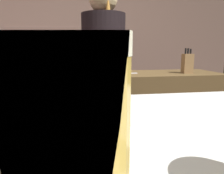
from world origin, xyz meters
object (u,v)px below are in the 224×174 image
mixing_bowl (58,73)px  chefs_knife (126,73)px  bottle_vinegar (82,50)px  bottle_soy (54,51)px  bartender (104,77)px  knife_block (187,63)px  pint_glass_near (68,159)px  bottle_olive_oil (67,50)px

mixing_bowl → chefs_knife: (0.67, 0.03, -0.02)m
bottle_vinegar → bottle_soy: bottle_vinegar is taller
mixing_bowl → bottle_soy: bottle_soy is taller
bartender → knife_block: (0.92, 0.36, 0.07)m
mixing_bowl → chefs_knife: 0.67m
knife_block → bottle_soy: bearing=137.5°
pint_glass_near → bottle_vinegar: 3.26m
mixing_bowl → bartender: bearing=-43.9°
chefs_knife → bottle_vinegar: bottle_vinegar is taller
bottle_vinegar → bottle_soy: bearing=178.6°
bartender → bottle_soy: (-0.55, 1.71, 0.19)m
mixing_bowl → bottle_vinegar: size_ratio=0.73×
bartender → knife_block: bearing=-81.7°
chefs_knife → bottle_soy: size_ratio=0.99×
chefs_knife → bottle_olive_oil: (-0.63, 1.25, 0.22)m
chefs_knife → mixing_bowl: bearing=170.2°
knife_block → bartender: bearing=-158.4°
bottle_soy → bottle_olive_oil: bottle_olive_oil is taller
knife_block → chefs_knife: knife_block is taller
bartender → knife_block: 0.99m
pint_glass_near → bottle_vinegar: bearing=88.4°
bottle_olive_oil → pint_glass_near: bearing=-87.6°
knife_block → bottle_soy: (-1.47, 1.35, 0.11)m
bottle_vinegar → bottle_olive_oil: (-0.23, -0.05, 0.00)m
bottle_soy → mixing_bowl: bearing=-83.0°
knife_block → bottle_olive_oil: bottle_olive_oil is taller
mixing_bowl → pint_glass_near: size_ratio=1.26×
chefs_knife → pint_glass_near: 2.03m
mixing_bowl → pint_glass_near: bearing=-85.0°
mixing_bowl → bottle_vinegar: bottle_vinegar is taller
chefs_knife → bottle_soy: (-0.83, 1.30, 0.21)m
bottle_vinegar → bottle_olive_oil: bearing=-167.7°
bartender → bottle_vinegar: bearing=-9.0°
mixing_bowl → chefs_knife: size_ratio=0.77×
bottle_soy → chefs_knife: bearing=-57.5°
knife_block → bottle_vinegar: size_ratio=1.01×
chefs_knife → pint_glass_near: size_ratio=1.63×
mixing_bowl → bottle_soy: (-0.16, 1.34, 0.19)m
bottle_soy → bottle_vinegar: bearing=-1.4°
pint_glass_near → bottle_olive_oil: 3.21m
bottle_olive_oil → knife_block: bearing=-45.4°
pint_glass_near → bottle_soy: (-0.33, 3.26, 0.03)m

